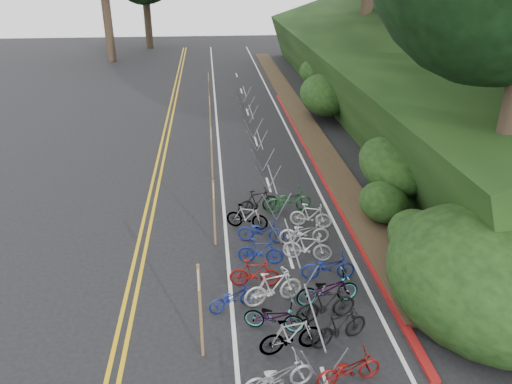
# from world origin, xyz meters

# --- Properties ---
(ground) EXTENTS (120.00, 120.00, 0.00)m
(ground) POSITION_xyz_m (0.00, 0.00, 0.00)
(ground) COLOR black
(ground) RESTS_ON ground
(road_markings) EXTENTS (7.47, 80.00, 0.01)m
(road_markings) POSITION_xyz_m (0.63, 10.10, 0.00)
(road_markings) COLOR gold
(road_markings) RESTS_ON ground
(red_curb) EXTENTS (0.25, 28.00, 0.10)m
(red_curb) POSITION_xyz_m (5.70, 12.00, 0.05)
(red_curb) COLOR maroon
(red_curb) RESTS_ON ground
(embankment) EXTENTS (14.30, 48.14, 9.11)m
(embankment) POSITION_xyz_m (12.96, 19.04, 2.57)
(embankment) COLOR black
(embankment) RESTS_ON ground
(bike_rack_front) EXTENTS (1.13, 2.63, 1.14)m
(bike_rack_front) POSITION_xyz_m (2.99, -0.57, 0.82)
(bike_rack_front) COLOR gray
(bike_rack_front) RESTS_ON ground
(bike_racks_rest) EXTENTS (1.14, 23.00, 1.17)m
(bike_racks_rest) POSITION_xyz_m (3.00, 13.00, 0.85)
(bike_racks_rest) COLOR gray
(bike_racks_rest) RESTS_ON ground
(signpost_near) EXTENTS (0.08, 0.40, 2.74)m
(signpost_near) POSITION_xyz_m (0.16, -0.50, 1.56)
(signpost_near) COLOR brown
(signpost_near) RESTS_ON ground
(signposts_rest) EXTENTS (0.08, 18.40, 2.50)m
(signposts_rest) POSITION_xyz_m (0.60, 14.00, 1.43)
(signposts_rest) COLOR brown
(signposts_rest) RESTS_ON ground
(bike_front) EXTENTS (1.02, 1.55, 0.77)m
(bike_front) POSITION_xyz_m (1.02, 1.33, 0.39)
(bike_front) COLOR navy
(bike_front) RESTS_ON ground
(bike_valet) EXTENTS (3.35, 12.20, 1.10)m
(bike_valet) POSITION_xyz_m (2.97, 2.09, 0.49)
(bike_valet) COLOR slate
(bike_valet) RESTS_ON ground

